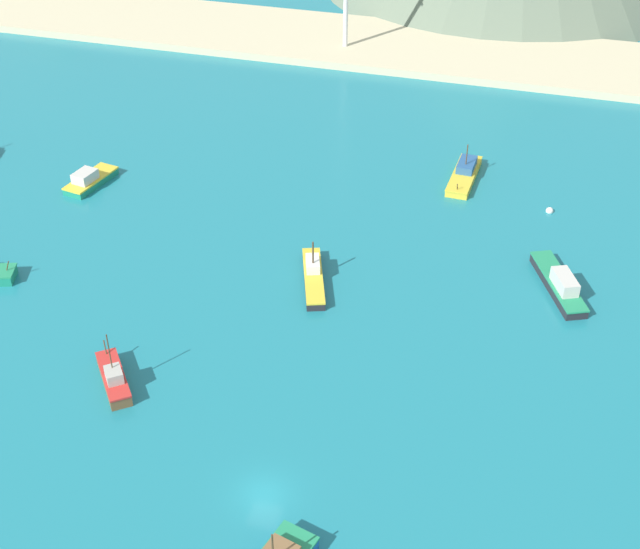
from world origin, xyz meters
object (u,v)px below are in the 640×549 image
Objects in this scene: fishing_boat_5 at (313,276)px; buoy_2 at (550,211)px; fishing_boat_9 at (465,174)px; fishing_boat_3 at (114,378)px; fishing_boat_8 at (560,284)px; fishing_boat_1 at (90,180)px.

buoy_2 is (23.24, 21.78, -0.56)m from fishing_boat_5.
fishing_boat_9 is at bearing 65.96° from fishing_boat_5.
fishing_boat_3 is 0.61× the size of fishing_boat_8.
fishing_boat_5 is 29.71m from fishing_boat_9.
fishing_boat_1 is 35.33m from fishing_boat_5.
fishing_boat_5 is at bearing -136.85° from buoy_2.
fishing_boat_5 is 25.98m from fishing_boat_8.
fishing_boat_3 reaches higher than fishing_boat_8.
buoy_2 is at bearing 97.46° from fishing_boat_8.
fishing_boat_1 is 38.67m from fishing_boat_3.
fishing_boat_3 reaches higher than fishing_boat_1.
buoy_2 is at bearing 43.15° from fishing_boat_5.
buoy_2 is at bearing 9.71° from fishing_boat_1.
fishing_boat_3 is at bearing -117.52° from fishing_boat_9.
fishing_boat_8 is at bearing -6.26° from fishing_boat_1.
fishing_boat_3 reaches higher than fishing_boat_5.
fishing_boat_3 is at bearing -121.74° from fishing_boat_5.
fishing_boat_3 is 0.65× the size of fishing_boat_9.
fishing_boat_3 is at bearing -145.27° from fishing_boat_8.
buoy_2 is (36.08, 42.54, -0.69)m from fishing_boat_3.
fishing_boat_8 is (25.35, 5.71, 0.18)m from fishing_boat_5.
fishing_boat_3 is 0.66× the size of fishing_boat_5.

